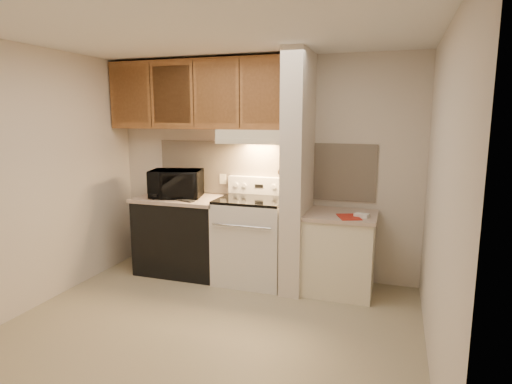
% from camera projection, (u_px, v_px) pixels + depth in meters
% --- Properties ---
extents(floor, '(3.60, 3.60, 0.00)m').
position_uv_depth(floor, '(211.00, 327.00, 3.80)').
color(floor, tan).
rests_on(floor, ground).
extents(ceiling, '(3.60, 3.60, 0.00)m').
position_uv_depth(ceiling, '(205.00, 32.00, 3.36)').
color(ceiling, white).
rests_on(ceiling, wall_back).
extents(wall_back, '(3.60, 2.50, 0.02)m').
position_uv_depth(wall_back, '(262.00, 168.00, 4.98)').
color(wall_back, beige).
rests_on(wall_back, floor).
extents(wall_left, '(0.02, 3.00, 2.50)m').
position_uv_depth(wall_left, '(38.00, 178.00, 4.13)').
color(wall_left, beige).
rests_on(wall_left, floor).
extents(wall_right, '(0.02, 3.00, 2.50)m').
position_uv_depth(wall_right, '(440.00, 201.00, 3.03)').
color(wall_right, beige).
rests_on(wall_right, floor).
extents(backsplash, '(2.60, 0.02, 0.63)m').
position_uv_depth(backsplash, '(261.00, 169.00, 4.97)').
color(backsplash, beige).
rests_on(backsplash, wall_back).
extents(range_body, '(0.76, 0.65, 0.92)m').
position_uv_depth(range_body, '(252.00, 241.00, 4.80)').
color(range_body, silver).
rests_on(range_body, floor).
extents(oven_window, '(0.50, 0.01, 0.30)m').
position_uv_depth(oven_window, '(243.00, 246.00, 4.49)').
color(oven_window, black).
rests_on(oven_window, range_body).
extents(oven_handle, '(0.65, 0.02, 0.02)m').
position_uv_depth(oven_handle, '(241.00, 226.00, 4.42)').
color(oven_handle, silver).
rests_on(oven_handle, range_body).
extents(cooktop, '(0.74, 0.64, 0.03)m').
position_uv_depth(cooktop, '(252.00, 200.00, 4.71)').
color(cooktop, black).
rests_on(cooktop, range_body).
extents(range_backguard, '(0.76, 0.08, 0.20)m').
position_uv_depth(range_backguard, '(260.00, 186.00, 4.96)').
color(range_backguard, silver).
rests_on(range_backguard, range_body).
extents(range_display, '(0.10, 0.01, 0.04)m').
position_uv_depth(range_display, '(259.00, 186.00, 4.92)').
color(range_display, black).
rests_on(range_display, range_backguard).
extents(range_knob_left_outer, '(0.05, 0.02, 0.05)m').
position_uv_depth(range_knob_left_outer, '(236.00, 185.00, 5.01)').
color(range_knob_left_outer, silver).
rests_on(range_knob_left_outer, range_backguard).
extents(range_knob_left_inner, '(0.05, 0.02, 0.05)m').
position_uv_depth(range_knob_left_inner, '(244.00, 185.00, 4.97)').
color(range_knob_left_inner, silver).
rests_on(range_knob_left_inner, range_backguard).
extents(range_knob_right_inner, '(0.05, 0.02, 0.05)m').
position_uv_depth(range_knob_right_inner, '(274.00, 187.00, 4.86)').
color(range_knob_right_inner, silver).
rests_on(range_knob_right_inner, range_backguard).
extents(range_knob_right_outer, '(0.05, 0.02, 0.05)m').
position_uv_depth(range_knob_right_outer, '(282.00, 187.00, 4.83)').
color(range_knob_right_outer, silver).
rests_on(range_knob_right_outer, range_backguard).
extents(dishwasher_front, '(1.00, 0.63, 0.87)m').
position_uv_depth(dishwasher_front, '(183.00, 236.00, 5.08)').
color(dishwasher_front, black).
rests_on(dishwasher_front, floor).
extents(left_countertop, '(1.04, 0.67, 0.04)m').
position_uv_depth(left_countertop, '(181.00, 199.00, 5.00)').
color(left_countertop, '#BAA291').
rests_on(left_countertop, dishwasher_front).
extents(spoon_rest, '(0.25, 0.15, 0.02)m').
position_uv_depth(spoon_rest, '(185.00, 200.00, 4.76)').
color(spoon_rest, black).
rests_on(spoon_rest, left_countertop).
extents(teal_jar, '(0.13, 0.13, 0.11)m').
position_uv_depth(teal_jar, '(194.00, 190.00, 5.18)').
color(teal_jar, '#266B6E').
rests_on(teal_jar, left_countertop).
extents(outlet, '(0.08, 0.01, 0.12)m').
position_uv_depth(outlet, '(223.00, 179.00, 5.13)').
color(outlet, beige).
rests_on(outlet, backsplash).
extents(microwave, '(0.66, 0.52, 0.32)m').
position_uv_depth(microwave, '(176.00, 184.00, 4.97)').
color(microwave, black).
rests_on(microwave, left_countertop).
extents(partition_pillar, '(0.22, 0.70, 2.50)m').
position_uv_depth(partition_pillar, '(298.00, 173.00, 4.50)').
color(partition_pillar, beige).
rests_on(partition_pillar, floor).
extents(pillar_trim, '(0.01, 0.70, 0.04)m').
position_uv_depth(pillar_trim, '(287.00, 168.00, 4.53)').
color(pillar_trim, '#915A2E').
rests_on(pillar_trim, partition_pillar).
extents(knife_strip, '(0.02, 0.42, 0.04)m').
position_uv_depth(knife_strip, '(285.00, 167.00, 4.48)').
color(knife_strip, black).
rests_on(knife_strip, partition_pillar).
extents(knife_blade_a, '(0.01, 0.03, 0.16)m').
position_uv_depth(knife_blade_a, '(280.00, 178.00, 4.35)').
color(knife_blade_a, silver).
rests_on(knife_blade_a, knife_strip).
extents(knife_handle_a, '(0.02, 0.02, 0.10)m').
position_uv_depth(knife_handle_a, '(280.00, 164.00, 4.32)').
color(knife_handle_a, black).
rests_on(knife_handle_a, knife_strip).
extents(knife_blade_b, '(0.01, 0.04, 0.18)m').
position_uv_depth(knife_blade_b, '(283.00, 178.00, 4.43)').
color(knife_blade_b, silver).
rests_on(knife_blade_b, knife_strip).
extents(knife_handle_b, '(0.02, 0.02, 0.10)m').
position_uv_depth(knife_handle_b, '(282.00, 163.00, 4.39)').
color(knife_handle_b, black).
rests_on(knife_handle_b, knife_strip).
extents(knife_blade_c, '(0.01, 0.04, 0.20)m').
position_uv_depth(knife_blade_c, '(284.00, 178.00, 4.51)').
color(knife_blade_c, silver).
rests_on(knife_blade_c, knife_strip).
extents(knife_handle_c, '(0.02, 0.02, 0.10)m').
position_uv_depth(knife_handle_c, '(285.00, 162.00, 4.48)').
color(knife_handle_c, black).
rests_on(knife_handle_c, knife_strip).
extents(knife_blade_d, '(0.01, 0.04, 0.16)m').
position_uv_depth(knife_blade_d, '(286.00, 175.00, 4.57)').
color(knife_blade_d, silver).
rests_on(knife_blade_d, knife_strip).
extents(knife_handle_d, '(0.02, 0.02, 0.10)m').
position_uv_depth(knife_handle_d, '(286.00, 161.00, 4.54)').
color(knife_handle_d, black).
rests_on(knife_handle_d, knife_strip).
extents(knife_blade_e, '(0.01, 0.04, 0.18)m').
position_uv_depth(knife_blade_e, '(288.00, 175.00, 4.64)').
color(knife_blade_e, silver).
rests_on(knife_blade_e, knife_strip).
extents(knife_handle_e, '(0.02, 0.02, 0.10)m').
position_uv_depth(knife_handle_e, '(288.00, 161.00, 4.63)').
color(knife_handle_e, black).
rests_on(knife_handle_e, knife_strip).
extents(oven_mitt, '(0.03, 0.09, 0.22)m').
position_uv_depth(oven_mitt, '(289.00, 180.00, 4.71)').
color(oven_mitt, slate).
rests_on(oven_mitt, partition_pillar).
extents(right_cab_base, '(0.70, 0.60, 0.81)m').
position_uv_depth(right_cab_base, '(339.00, 255.00, 4.50)').
color(right_cab_base, beige).
rests_on(right_cab_base, floor).
extents(right_countertop, '(0.74, 0.64, 0.04)m').
position_uv_depth(right_countertop, '(341.00, 215.00, 4.43)').
color(right_countertop, '#BAA291').
rests_on(right_countertop, right_cab_base).
extents(red_folder, '(0.28, 0.32, 0.01)m').
position_uv_depth(red_folder, '(349.00, 217.00, 4.25)').
color(red_folder, '#A62418').
rests_on(red_folder, right_countertop).
extents(white_box, '(0.16, 0.13, 0.04)m').
position_uv_depth(white_box, '(362.00, 215.00, 4.26)').
color(white_box, white).
rests_on(white_box, right_countertop).
extents(range_hood, '(0.78, 0.44, 0.15)m').
position_uv_depth(range_hood, '(256.00, 136.00, 4.71)').
color(range_hood, beige).
rests_on(range_hood, upper_cabinets).
extents(hood_lip, '(0.78, 0.04, 0.06)m').
position_uv_depth(hood_lip, '(250.00, 141.00, 4.52)').
color(hood_lip, beige).
rests_on(hood_lip, range_hood).
extents(upper_cabinets, '(2.18, 0.33, 0.77)m').
position_uv_depth(upper_cabinets, '(200.00, 95.00, 4.89)').
color(upper_cabinets, '#915A2E').
rests_on(upper_cabinets, wall_back).
extents(cab_door_a, '(0.46, 0.01, 0.63)m').
position_uv_depth(cab_door_a, '(130.00, 95.00, 4.99)').
color(cab_door_a, '#915A2E').
rests_on(cab_door_a, upper_cabinets).
extents(cab_gap_a, '(0.01, 0.01, 0.73)m').
position_uv_depth(cab_gap_a, '(150.00, 95.00, 4.90)').
color(cab_gap_a, black).
rests_on(cab_gap_a, upper_cabinets).
extents(cab_door_b, '(0.46, 0.01, 0.63)m').
position_uv_depth(cab_door_b, '(172.00, 94.00, 4.82)').
color(cab_door_b, '#915A2E').
rests_on(cab_door_b, upper_cabinets).
extents(cab_gap_b, '(0.01, 0.01, 0.73)m').
position_uv_depth(cab_gap_b, '(193.00, 94.00, 4.73)').
color(cab_gap_b, black).
rests_on(cab_gap_b, upper_cabinets).
extents(cab_door_c, '(0.46, 0.01, 0.63)m').
position_uv_depth(cab_door_c, '(216.00, 94.00, 4.65)').
color(cab_door_c, '#915A2E').
rests_on(cab_door_c, upper_cabinets).
extents(cab_gap_c, '(0.01, 0.01, 0.73)m').
position_uv_depth(cab_gap_c, '(239.00, 93.00, 4.57)').
color(cab_gap_c, black).
rests_on(cab_gap_c, upper_cabinets).
extents(cab_door_d, '(0.46, 0.01, 0.63)m').
position_uv_depth(cab_door_d, '(264.00, 93.00, 4.48)').
color(cab_door_d, '#915A2E').
rests_on(cab_door_d, upper_cabinets).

